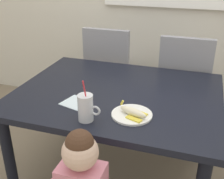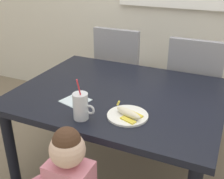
{
  "view_description": "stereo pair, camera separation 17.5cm",
  "coord_description": "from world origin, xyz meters",
  "px_view_note": "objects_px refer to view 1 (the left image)",
  "views": [
    {
      "loc": [
        0.49,
        -1.61,
        1.52
      ],
      "look_at": [
        -0.0,
        -0.1,
        0.78
      ],
      "focal_mm": 45.45,
      "sensor_mm": 36.0,
      "label": 1
    },
    {
      "loc": [
        0.65,
        -1.55,
        1.52
      ],
      "look_at": [
        -0.0,
        -0.1,
        0.78
      ],
      "focal_mm": 45.45,
      "sensor_mm": 36.0,
      "label": 2
    }
  ],
  "objects_px": {
    "dining_chair_left": "(110,70)",
    "snack_plate": "(132,115)",
    "dining_table": "(117,103)",
    "dining_chair_right": "(184,82)",
    "peeled_banana": "(133,112)",
    "milk_cup": "(86,109)",
    "paper_napkin": "(76,102)"
  },
  "relations": [
    {
      "from": "dining_chair_left",
      "to": "snack_plate",
      "type": "distance_m",
      "value": 1.16
    },
    {
      "from": "dining_table",
      "to": "snack_plate",
      "type": "height_order",
      "value": "snack_plate"
    },
    {
      "from": "dining_chair_left",
      "to": "dining_chair_right",
      "type": "xyz_separation_m",
      "value": [
        0.69,
        -0.07,
        0.0
      ]
    },
    {
      "from": "dining_chair_right",
      "to": "peeled_banana",
      "type": "xyz_separation_m",
      "value": [
        -0.2,
        -0.99,
        0.21
      ]
    },
    {
      "from": "dining_chair_right",
      "to": "milk_cup",
      "type": "distance_m",
      "value": 1.21
    },
    {
      "from": "dining_chair_right",
      "to": "snack_plate",
      "type": "relative_size",
      "value": 4.17
    },
    {
      "from": "milk_cup",
      "to": "paper_napkin",
      "type": "bearing_deg",
      "value": 130.05
    },
    {
      "from": "dining_chair_right",
      "to": "dining_table",
      "type": "bearing_deg",
      "value": 61.42
    },
    {
      "from": "dining_chair_left",
      "to": "dining_chair_right",
      "type": "bearing_deg",
      "value": 174.55
    },
    {
      "from": "dining_table",
      "to": "snack_plate",
      "type": "relative_size",
      "value": 5.78
    },
    {
      "from": "dining_table",
      "to": "dining_chair_right",
      "type": "bearing_deg",
      "value": 61.42
    },
    {
      "from": "peeled_banana",
      "to": "paper_napkin",
      "type": "distance_m",
      "value": 0.38
    },
    {
      "from": "dining_chair_right",
      "to": "peeled_banana",
      "type": "height_order",
      "value": "dining_chair_right"
    },
    {
      "from": "milk_cup",
      "to": "snack_plate",
      "type": "bearing_deg",
      "value": 28.78
    },
    {
      "from": "dining_table",
      "to": "milk_cup",
      "type": "relative_size",
      "value": 5.33
    },
    {
      "from": "dining_table",
      "to": "dining_chair_left",
      "type": "height_order",
      "value": "dining_chair_left"
    },
    {
      "from": "paper_napkin",
      "to": "dining_chair_right",
      "type": "bearing_deg",
      "value": 58.34
    },
    {
      "from": "peeled_banana",
      "to": "snack_plate",
      "type": "bearing_deg",
      "value": 126.49
    },
    {
      "from": "snack_plate",
      "to": "milk_cup",
      "type": "bearing_deg",
      "value": -151.22
    },
    {
      "from": "snack_plate",
      "to": "peeled_banana",
      "type": "xyz_separation_m",
      "value": [
        0.01,
        -0.02,
        0.03
      ]
    },
    {
      "from": "milk_cup",
      "to": "paper_napkin",
      "type": "distance_m",
      "value": 0.22
    },
    {
      "from": "milk_cup",
      "to": "paper_napkin",
      "type": "relative_size",
      "value": 1.66
    },
    {
      "from": "snack_plate",
      "to": "peeled_banana",
      "type": "relative_size",
      "value": 1.32
    },
    {
      "from": "dining_chair_right",
      "to": "peeled_banana",
      "type": "distance_m",
      "value": 1.04
    },
    {
      "from": "dining_chair_left",
      "to": "snack_plate",
      "type": "height_order",
      "value": "dining_chair_left"
    },
    {
      "from": "dining_chair_left",
      "to": "milk_cup",
      "type": "xyz_separation_m",
      "value": [
        0.25,
        -1.17,
        0.24
      ]
    },
    {
      "from": "paper_napkin",
      "to": "snack_plate",
      "type": "bearing_deg",
      "value": -6.57
    },
    {
      "from": "snack_plate",
      "to": "peeled_banana",
      "type": "distance_m",
      "value": 0.03
    },
    {
      "from": "dining_table",
      "to": "dining_chair_right",
      "type": "xyz_separation_m",
      "value": [
        0.38,
        0.7,
        -0.09
      ]
    },
    {
      "from": "dining_table",
      "to": "snack_plate",
      "type": "bearing_deg",
      "value": -58.46
    },
    {
      "from": "dining_table",
      "to": "paper_napkin",
      "type": "relative_size",
      "value": 8.86
    },
    {
      "from": "peeled_banana",
      "to": "milk_cup",
      "type": "bearing_deg",
      "value": -155.47
    }
  ]
}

